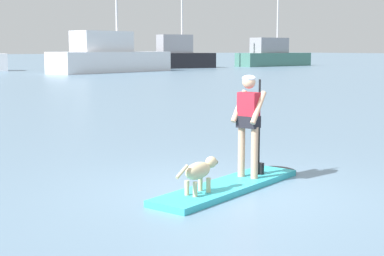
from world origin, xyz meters
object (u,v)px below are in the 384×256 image
at_px(moored_boat_far_port, 178,55).
at_px(paddleboard, 236,184).
at_px(dog, 200,171).
at_px(moored_boat_port, 109,57).
at_px(moored_boat_outer, 273,55).
at_px(person_paddler, 249,118).

bearing_deg(moored_boat_far_port, paddleboard, -123.70).
xyz_separation_m(paddleboard, dog, (-0.96, -0.28, 0.39)).
relative_size(paddleboard, moored_boat_port, 0.28).
bearing_deg(moored_boat_far_port, moored_boat_outer, -4.11).
xyz_separation_m(paddleboard, moored_boat_outer, (45.11, 46.08, 1.29)).
bearing_deg(paddleboard, dog, -163.65).
bearing_deg(paddleboard, moored_boat_outer, 45.61).
xyz_separation_m(moored_boat_port, moored_boat_outer, (25.18, 4.28, -0.11)).
height_order(moored_boat_far_port, moored_boat_outer, moored_boat_outer).
relative_size(moored_boat_far_port, moored_boat_outer, 0.99).
distance_m(dog, moored_boat_port, 46.99).
bearing_deg(moored_boat_outer, paddleboard, -134.39).
height_order(person_paddler, moored_boat_port, moored_boat_port).
xyz_separation_m(person_paddler, moored_boat_outer, (44.75, 45.98, 0.23)).
distance_m(person_paddler, moored_boat_outer, 64.16).
bearing_deg(moored_boat_port, person_paddler, -115.14).
bearing_deg(moored_boat_outer, person_paddler, -134.22).
bearing_deg(moored_boat_port, paddleboard, -115.48).
distance_m(person_paddler, dog, 1.53).
bearing_deg(person_paddler, moored_boat_outer, 45.78).
bearing_deg(person_paddler, moored_boat_far_port, 56.54).
bearing_deg(dog, moored_boat_outer, 45.18).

